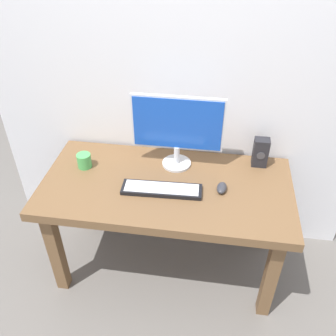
{
  "coord_description": "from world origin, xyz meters",
  "views": [
    {
      "loc": [
        0.26,
        -1.67,
        2.14
      ],
      "look_at": [
        0.01,
        0.0,
        0.86
      ],
      "focal_mm": 39.13,
      "sensor_mm": 36.0,
      "label": 1
    }
  ],
  "objects_px": {
    "desk": "(166,196)",
    "keyboard_primary": "(162,189)",
    "speaker_right": "(261,152)",
    "coffee_mug": "(84,161)",
    "mouse": "(222,188)",
    "monitor": "(177,128)"
  },
  "relations": [
    {
      "from": "desk",
      "to": "keyboard_primary",
      "type": "xyz_separation_m",
      "value": [
        -0.02,
        -0.07,
        0.11
      ]
    },
    {
      "from": "mouse",
      "to": "speaker_right",
      "type": "xyz_separation_m",
      "value": [
        0.23,
        0.29,
        0.08
      ]
    },
    {
      "from": "coffee_mug",
      "to": "speaker_right",
      "type": "bearing_deg",
      "value": 9.56
    },
    {
      "from": "keyboard_primary",
      "to": "coffee_mug",
      "type": "xyz_separation_m",
      "value": [
        -0.52,
        0.16,
        0.03
      ]
    },
    {
      "from": "desk",
      "to": "speaker_right",
      "type": "relative_size",
      "value": 7.88
    },
    {
      "from": "desk",
      "to": "speaker_right",
      "type": "distance_m",
      "value": 0.65
    },
    {
      "from": "desk",
      "to": "monitor",
      "type": "bearing_deg",
      "value": 80.34
    },
    {
      "from": "coffee_mug",
      "to": "keyboard_primary",
      "type": "bearing_deg",
      "value": -17.45
    },
    {
      "from": "keyboard_primary",
      "to": "speaker_right",
      "type": "distance_m",
      "value": 0.67
    },
    {
      "from": "monitor",
      "to": "desk",
      "type": "bearing_deg",
      "value": -99.66
    },
    {
      "from": "monitor",
      "to": "coffee_mug",
      "type": "bearing_deg",
      "value": -168.34
    },
    {
      "from": "mouse",
      "to": "desk",
      "type": "bearing_deg",
      "value": -175.76
    },
    {
      "from": "speaker_right",
      "to": "keyboard_primary",
      "type": "bearing_deg",
      "value": -148.71
    },
    {
      "from": "speaker_right",
      "to": "coffee_mug",
      "type": "relative_size",
      "value": 2.07
    },
    {
      "from": "coffee_mug",
      "to": "mouse",
      "type": "bearing_deg",
      "value": -7.02
    },
    {
      "from": "desk",
      "to": "speaker_right",
      "type": "height_order",
      "value": "speaker_right"
    },
    {
      "from": "desk",
      "to": "coffee_mug",
      "type": "height_order",
      "value": "coffee_mug"
    },
    {
      "from": "desk",
      "to": "keyboard_primary",
      "type": "relative_size",
      "value": 3.19
    },
    {
      "from": "desk",
      "to": "keyboard_primary",
      "type": "bearing_deg",
      "value": -103.15
    },
    {
      "from": "desk",
      "to": "keyboard_primary",
      "type": "distance_m",
      "value": 0.13
    },
    {
      "from": "mouse",
      "to": "coffee_mug",
      "type": "distance_m",
      "value": 0.87
    },
    {
      "from": "monitor",
      "to": "speaker_right",
      "type": "xyz_separation_m",
      "value": [
        0.52,
        0.07,
        -0.17
      ]
    }
  ]
}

